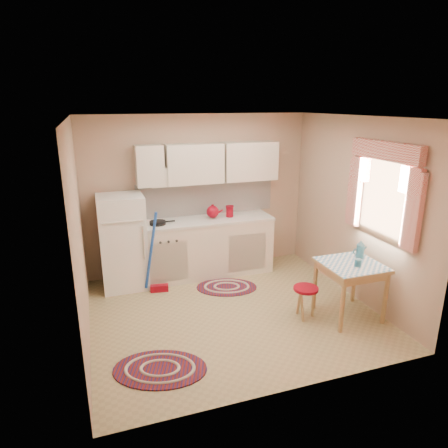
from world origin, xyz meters
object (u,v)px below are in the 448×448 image
Objects in this scene: base_cabinets at (201,248)px; stool at (305,302)px; table at (349,290)px; fridge at (123,242)px.

base_cabinets is 1.96m from stool.
base_cabinets is at bearing 127.70° from table.
table reaches higher than stool.
stool is (0.89, -1.73, -0.23)m from base_cabinets.
fridge is 3.33× the size of stool.
table is at bearing -34.53° from fridge.
stool is at bearing 166.17° from table.
base_cabinets is 2.36m from table.
table is (2.64, -1.82, -0.34)m from fridge.
stool is (2.09, -1.68, -0.49)m from fridge.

